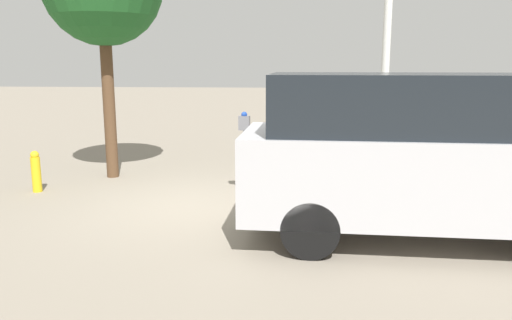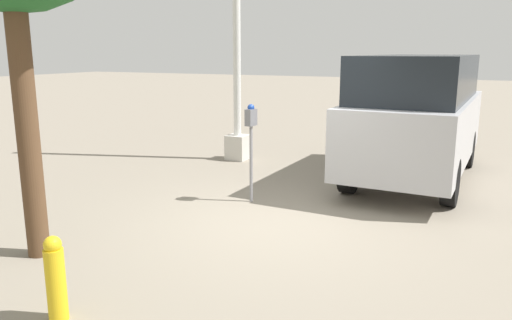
{
  "view_description": "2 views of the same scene",
  "coord_description": "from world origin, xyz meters",
  "px_view_note": "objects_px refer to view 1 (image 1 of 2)",
  "views": [
    {
      "loc": [
        1.71,
        -8.24,
        2.46
      ],
      "look_at": [
        1.06,
        0.08,
        0.81
      ],
      "focal_mm": 35.0,
      "sensor_mm": 36.0,
      "label": 1
    },
    {
      "loc": [
        -6.14,
        -2.66,
        2.37
      ],
      "look_at": [
        0.26,
        0.36,
        0.82
      ],
      "focal_mm": 35.0,
      "sensor_mm": 36.0,
      "label": 2
    }
  ],
  "objects_px": {
    "fire_hydrant": "(36,171)",
    "parking_meter_near": "(244,134)",
    "parked_van": "(422,153)",
    "lamp_post": "(385,65)"
  },
  "relations": [
    {
      "from": "fire_hydrant",
      "to": "parking_meter_near",
      "type": "bearing_deg",
      "value": 0.08
    },
    {
      "from": "parked_van",
      "to": "fire_hydrant",
      "type": "distance_m",
      "value": 7.02
    },
    {
      "from": "parking_meter_near",
      "to": "fire_hydrant",
      "type": "relative_size",
      "value": 1.97
    },
    {
      "from": "lamp_post",
      "to": "parked_van",
      "type": "relative_size",
      "value": 1.38
    },
    {
      "from": "lamp_post",
      "to": "fire_hydrant",
      "type": "distance_m",
      "value": 7.24
    },
    {
      "from": "parking_meter_near",
      "to": "lamp_post",
      "type": "height_order",
      "value": "lamp_post"
    },
    {
      "from": "lamp_post",
      "to": "fire_hydrant",
      "type": "height_order",
      "value": "lamp_post"
    },
    {
      "from": "parking_meter_near",
      "to": "parked_van",
      "type": "xyz_separation_m",
      "value": [
        2.64,
        -2.15,
        0.09
      ]
    },
    {
      "from": "parking_meter_near",
      "to": "lamp_post",
      "type": "distance_m",
      "value": 3.45
    },
    {
      "from": "parked_van",
      "to": "fire_hydrant",
      "type": "relative_size",
      "value": 6.24
    }
  ]
}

